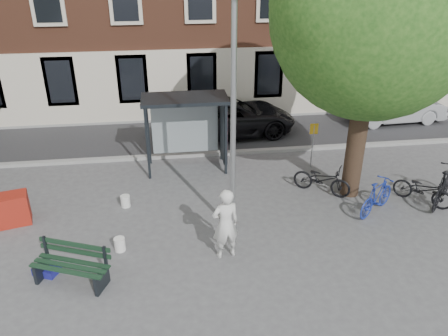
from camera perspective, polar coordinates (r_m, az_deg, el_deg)
ground at (r=12.22m, az=1.07°, el=-7.99°), size 90.00×90.00×0.00m
road at (r=18.38m, az=-2.24°, el=4.29°), size 40.00×4.00×0.01m
curb_near at (r=16.53m, az=-1.55°, el=1.90°), size 40.00×0.25×0.12m
curb_far at (r=20.22m, az=-2.81°, el=6.53°), size 40.00×0.25×0.12m
lamppost at (r=10.89m, az=1.19°, el=4.20°), size 0.28×0.35×6.11m
tree_right at (r=12.72m, az=19.52°, el=19.19°), size 5.76×5.60×8.20m
bus_shelter at (r=14.96m, az=-3.59°, el=6.85°), size 2.85×1.45×2.62m
painter at (r=10.72m, az=0.19°, el=-7.32°), size 0.77×0.59×1.89m
bench at (r=10.83m, az=-19.27°, el=-12.03°), size 1.88×1.21×0.93m
bike_a at (r=14.08m, az=12.66°, el=-1.43°), size 1.86×1.60×0.97m
bike_b at (r=13.45m, az=19.34°, el=-3.52°), size 1.71×1.45×1.06m
bike_c at (r=14.51m, az=24.54°, el=-2.55°), size 1.65×1.70×0.92m
bike_d at (r=14.65m, az=26.77°, el=-2.07°), size 1.86×1.85×1.23m
car_dark at (r=18.28m, az=0.73°, el=6.72°), size 5.73×3.12×1.52m
car_silver at (r=21.11m, az=21.46°, el=7.49°), size 4.49×1.80×1.45m
red_stand at (r=13.59m, az=-25.95°, el=-4.87°), size 1.02×0.80×0.90m
blue_crate at (r=11.48m, az=-22.15°, el=-12.20°), size 0.67×0.59×0.20m
bucket_b at (r=11.65m, az=-13.46°, el=-9.67°), size 0.34×0.34×0.36m
bucket_c at (r=13.48m, az=-12.75°, el=-4.24°), size 0.29×0.29×0.36m
notice_sign at (r=15.46m, az=11.58°, el=3.94°), size 0.28×0.04×1.65m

